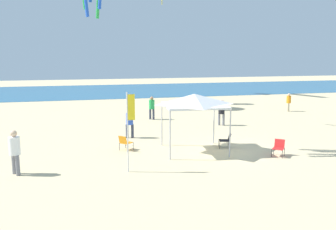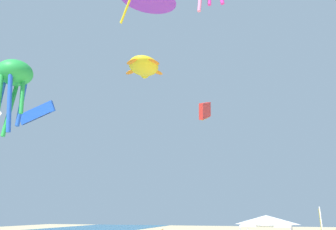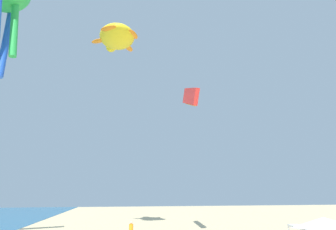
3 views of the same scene
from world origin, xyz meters
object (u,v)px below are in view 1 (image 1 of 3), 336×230
at_px(person_by_tent, 222,110).
at_px(person_beachcomber, 130,121).
at_px(person_near_umbrella, 289,101).
at_px(canopy_tent, 194,100).
at_px(folding_chair_near_cooler, 226,139).
at_px(person_watching_sky, 152,106).
at_px(folding_chair_facing_ocean, 279,147).
at_px(banner_flag, 129,124).
at_px(folding_chair_left_of_tent, 125,142).
at_px(person_far_stroller, 15,149).

distance_m(person_by_tent, person_beachcomber, 7.32).
height_order(person_by_tent, person_near_umbrella, person_by_tent).
relative_size(canopy_tent, person_by_tent, 1.78).
xyz_separation_m(folding_chair_near_cooler, person_watching_sky, (-2.14, 9.55, 0.59)).
relative_size(person_watching_sky, person_beachcomber, 1.00).
relative_size(folding_chair_facing_ocean, banner_flag, 0.24).
bearing_deg(person_by_tent, person_watching_sky, 2.62).
distance_m(folding_chair_near_cooler, banner_flag, 6.53).
relative_size(canopy_tent, folding_chair_left_of_tent, 4.05).
distance_m(person_by_tent, person_near_umbrella, 9.61).
distance_m(folding_chair_facing_ocean, person_by_tent, 8.09).
relative_size(folding_chair_left_of_tent, banner_flag, 0.24).
xyz_separation_m(banner_flag, person_far_stroller, (-4.69, 0.82, -0.96)).
distance_m(folding_chair_left_of_tent, folding_chair_near_cooler, 5.49).
relative_size(canopy_tent, person_near_umbrella, 2.04).
height_order(folding_chair_near_cooler, person_far_stroller, person_far_stroller).
bearing_deg(folding_chair_facing_ocean, person_near_umbrella, 98.32).
relative_size(folding_chair_facing_ocean, person_near_umbrella, 0.50).
relative_size(banner_flag, person_near_umbrella, 2.13).
bearing_deg(folding_chair_left_of_tent, person_near_umbrella, -102.24).
relative_size(folding_chair_near_cooler, person_far_stroller, 0.43).
relative_size(person_by_tent, person_beachcomber, 1.03).
distance_m(folding_chair_near_cooler, person_beachcomber, 6.02).
xyz_separation_m(person_by_tent, person_watching_sky, (-4.35, 3.62, -0.03)).
height_order(person_far_stroller, person_near_umbrella, person_far_stroller).
distance_m(person_watching_sky, person_near_umbrella, 12.82).
xyz_separation_m(folding_chair_facing_ocean, person_by_tent, (0.31, 8.06, 0.62)).
bearing_deg(person_far_stroller, folding_chair_left_of_tent, -95.27).
height_order(folding_chair_facing_ocean, person_watching_sky, person_watching_sky).
bearing_deg(folding_chair_left_of_tent, person_beachcomber, -56.83).
relative_size(banner_flag, person_beachcomber, 1.91).
bearing_deg(person_far_stroller, person_watching_sky, -69.65).
bearing_deg(folding_chair_facing_ocean, canopy_tent, -164.13).
bearing_deg(canopy_tent, person_near_umbrella, 40.42).
bearing_deg(person_beachcomber, person_by_tent, -154.79).
xyz_separation_m(canopy_tent, person_watching_sky, (-0.21, 9.72, -1.62)).
relative_size(folding_chair_near_cooler, banner_flag, 0.24).
height_order(folding_chair_facing_ocean, person_near_umbrella, person_near_umbrella).
height_order(banner_flag, person_near_umbrella, banner_flag).
height_order(folding_chair_left_of_tent, person_watching_sky, person_watching_sky).
distance_m(canopy_tent, folding_chair_near_cooler, 2.94).
distance_m(canopy_tent, folding_chair_left_of_tent, 4.25).
xyz_separation_m(folding_chair_facing_ocean, banner_flag, (-7.59, -0.60, 1.61)).
xyz_separation_m(person_far_stroller, person_watching_sky, (8.25, 11.46, -0.06)).
bearing_deg(person_watching_sky, person_by_tent, 7.60).
bearing_deg(person_far_stroller, canopy_tent, -112.30).
xyz_separation_m(person_watching_sky, person_near_umbrella, (12.78, 0.98, -0.11)).
height_order(folding_chair_near_cooler, person_watching_sky, person_watching_sky).
xyz_separation_m(folding_chair_near_cooler, person_far_stroller, (-10.39, -1.91, 0.65)).
bearing_deg(folding_chair_near_cooler, banner_flag, -47.46).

